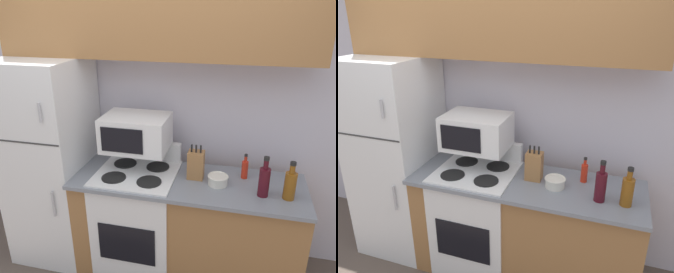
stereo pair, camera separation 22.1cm
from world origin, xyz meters
The scene contains 11 objects.
wall_back centered at (0.00, 0.73, 1.27)m, with size 8.00×0.05×2.55m.
lower_cabinets centered at (0.32, 0.29, 0.45)m, with size 1.77×0.62×0.90m.
refrigerator centered at (-0.89, 0.35, 0.89)m, with size 0.64×0.72×1.77m.
upper_cabinets centered at (0.00, 0.53, 2.14)m, with size 2.41×0.35×0.74m.
stove centered at (-0.09, 0.28, 0.47)m, with size 0.63×0.60×1.07m.
microwave centered at (-0.12, 0.37, 1.21)m, with size 0.51×0.38×0.27m.
knife_block centered at (0.37, 0.33, 1.01)m, with size 0.12×0.11×0.28m.
bowl centered at (0.55, 0.26, 0.94)m, with size 0.16×0.16×0.08m.
bottle_wine_red centered at (0.88, 0.18, 1.01)m, with size 0.08×0.08×0.30m.
bottle_hot_sauce centered at (0.74, 0.41, 0.98)m, with size 0.05×0.05×0.20m.
bottle_whiskey centered at (1.05, 0.18, 1.01)m, with size 0.08×0.08×0.28m.
Camera 1 is at (0.69, -1.92, 2.13)m, focal length 35.00 mm.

